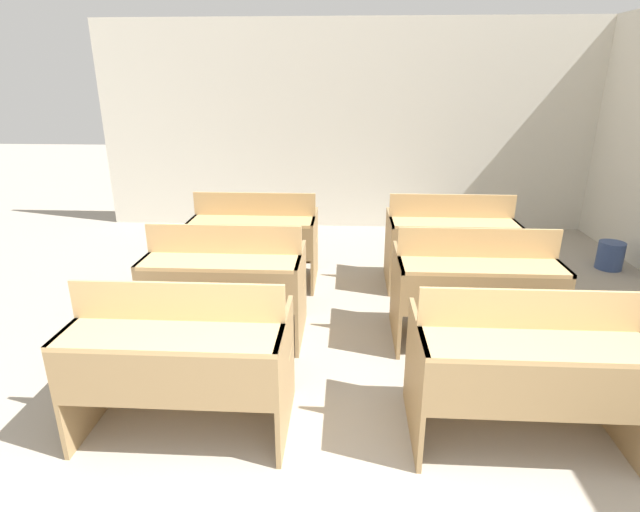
{
  "coord_description": "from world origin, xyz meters",
  "views": [
    {
      "loc": [
        0.05,
        -0.99,
        2.03
      ],
      "look_at": [
        -0.15,
        2.47,
        0.79
      ],
      "focal_mm": 28.0,
      "sensor_mm": 36.0,
      "label": 1
    }
  ],
  "objects_px": {
    "bench_front_left": "(182,357)",
    "wastepaper_bin": "(610,255)",
    "bench_front_right": "(524,366)",
    "bench_third_left": "(255,238)",
    "bench_third_right": "(449,240)",
    "bench_second_left": "(226,281)",
    "bench_second_right": "(475,286)"
  },
  "relations": [
    {
      "from": "bench_front_right",
      "to": "wastepaper_bin",
      "type": "xyz_separation_m",
      "value": [
        1.94,
        2.94,
        -0.34
      ]
    },
    {
      "from": "bench_third_right",
      "to": "bench_second_left",
      "type": "bearing_deg",
      "value": -149.14
    },
    {
      "from": "bench_second_right",
      "to": "bench_third_left",
      "type": "distance_m",
      "value": 2.25
    },
    {
      "from": "bench_second_left",
      "to": "bench_third_right",
      "type": "xyz_separation_m",
      "value": [
        2.0,
        1.19,
        0.0
      ]
    },
    {
      "from": "bench_second_left",
      "to": "wastepaper_bin",
      "type": "height_order",
      "value": "bench_second_left"
    },
    {
      "from": "bench_front_right",
      "to": "bench_third_left",
      "type": "height_order",
      "value": "same"
    },
    {
      "from": "bench_second_right",
      "to": "bench_third_left",
      "type": "relative_size",
      "value": 1.0
    },
    {
      "from": "bench_front_left",
      "to": "wastepaper_bin",
      "type": "bearing_deg",
      "value": 37.05
    },
    {
      "from": "bench_front_left",
      "to": "bench_third_left",
      "type": "height_order",
      "value": "same"
    },
    {
      "from": "bench_third_left",
      "to": "bench_third_right",
      "type": "distance_m",
      "value": 1.97
    },
    {
      "from": "bench_front_left",
      "to": "wastepaper_bin",
      "type": "distance_m",
      "value": 4.91
    },
    {
      "from": "bench_second_left",
      "to": "bench_third_right",
      "type": "distance_m",
      "value": 2.33
    },
    {
      "from": "bench_front_right",
      "to": "bench_second_right",
      "type": "xyz_separation_m",
      "value": [
        -0.01,
        1.17,
        0.0
      ]
    },
    {
      "from": "bench_front_right",
      "to": "bench_second_right",
      "type": "bearing_deg",
      "value": 90.35
    },
    {
      "from": "bench_front_right",
      "to": "bench_third_right",
      "type": "distance_m",
      "value": 2.34
    },
    {
      "from": "bench_third_left",
      "to": "wastepaper_bin",
      "type": "bearing_deg",
      "value": 9.25
    },
    {
      "from": "bench_front_left",
      "to": "bench_third_left",
      "type": "xyz_separation_m",
      "value": [
        0.02,
        2.32,
        0.0
      ]
    },
    {
      "from": "bench_front_right",
      "to": "bench_second_left",
      "type": "bearing_deg",
      "value": 149.94
    },
    {
      "from": "bench_front_left",
      "to": "bench_second_right",
      "type": "relative_size",
      "value": 1.0
    },
    {
      "from": "bench_front_right",
      "to": "bench_second_right",
      "type": "height_order",
      "value": "same"
    },
    {
      "from": "bench_second_right",
      "to": "bench_third_right",
      "type": "height_order",
      "value": "same"
    },
    {
      "from": "bench_third_left",
      "to": "bench_third_right",
      "type": "height_order",
      "value": "same"
    },
    {
      "from": "bench_front_left",
      "to": "bench_second_left",
      "type": "relative_size",
      "value": 1.0
    },
    {
      "from": "bench_front_left",
      "to": "bench_second_left",
      "type": "bearing_deg",
      "value": 90.72
    },
    {
      "from": "bench_front_right",
      "to": "bench_third_right",
      "type": "bearing_deg",
      "value": 89.61
    },
    {
      "from": "bench_second_right",
      "to": "bench_third_right",
      "type": "relative_size",
      "value": 1.0
    },
    {
      "from": "bench_second_left",
      "to": "bench_second_right",
      "type": "relative_size",
      "value": 1.0
    },
    {
      "from": "bench_second_right",
      "to": "bench_third_left",
      "type": "height_order",
      "value": "same"
    },
    {
      "from": "bench_third_right",
      "to": "wastepaper_bin",
      "type": "distance_m",
      "value": 2.05
    },
    {
      "from": "bench_front_left",
      "to": "wastepaper_bin",
      "type": "relative_size",
      "value": 3.96
    },
    {
      "from": "bench_front_right",
      "to": "wastepaper_bin",
      "type": "distance_m",
      "value": 3.54
    },
    {
      "from": "bench_second_right",
      "to": "wastepaper_bin",
      "type": "height_order",
      "value": "bench_second_right"
    }
  ]
}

